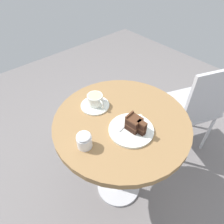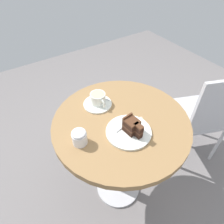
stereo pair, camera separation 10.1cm
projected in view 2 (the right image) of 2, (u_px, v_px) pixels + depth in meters
name	position (u px, v px, depth m)	size (l,w,h in m)	color
ground_plane	(118.00, 187.00, 1.54)	(4.40, 4.40, 0.01)	slate
cafe_table	(120.00, 136.00, 1.12)	(0.71, 0.71, 0.74)	olive
saucer	(98.00, 104.00, 1.11)	(0.16, 0.16, 0.01)	silver
coffee_cup	(98.00, 98.00, 1.10)	(0.12, 0.09, 0.06)	silver
teaspoon	(104.00, 99.00, 1.14)	(0.08, 0.08, 0.00)	silver
cake_plate	(129.00, 132.00, 0.97)	(0.22, 0.22, 0.01)	silver
cake_slice	(132.00, 126.00, 0.93)	(0.10, 0.06, 0.08)	black
fork	(128.00, 123.00, 0.99)	(0.04, 0.13, 0.00)	silver
napkin	(133.00, 129.00, 0.98)	(0.19, 0.20, 0.00)	beige
cafe_chair	(206.00, 114.00, 1.40)	(0.49, 0.49, 0.85)	#BCBCC1
sugar_pot	(79.00, 137.00, 0.90)	(0.07, 0.07, 0.08)	white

